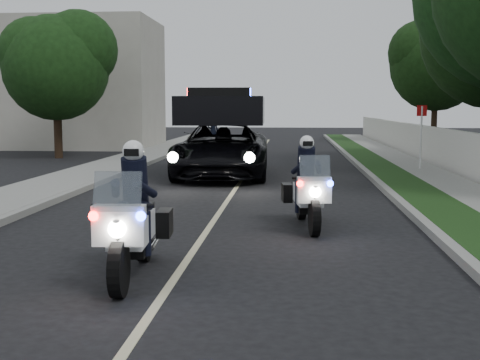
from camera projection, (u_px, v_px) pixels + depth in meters
The scene contains 17 objects.
ground at pixel (178, 273), 8.74m from camera, with size 120.00×120.00×0.00m, color black.
curb_right at pixel (378, 183), 18.30m from camera, with size 0.20×60.00×0.15m, color gray.
grass_verge at pixel (403, 183), 18.24m from camera, with size 1.20×60.00×0.16m, color #193814.
sidewalk_right at pixel (449, 184), 18.13m from camera, with size 1.40×60.00×0.16m, color gray.
curb_left at pixel (103, 180), 18.96m from camera, with size 0.20×60.00×0.15m, color gray.
sidewalk_left at pixel (68, 180), 19.05m from camera, with size 2.00×60.00×0.16m, color gray.
building_far at pixel (84, 85), 34.87m from camera, with size 8.00×6.00×7.00m, color #A8A396.
lane_marking at pixel (239, 184), 18.64m from camera, with size 0.12×50.00×0.01m, color #BFB78C.
police_moto_left at pixel (134, 277), 8.56m from camera, with size 0.77×2.19×1.86m, color white, non-canonical shape.
police_moto_right at pixel (307, 227), 12.08m from camera, with size 0.72×2.07×1.76m, color white, non-canonical shape.
police_suv at pixel (222, 176), 20.73m from camera, with size 2.93×6.33×3.08m, color black.
bicycle at pixel (213, 150), 33.04m from camera, with size 0.60×1.71×0.90m, color black.
cyclist at pixel (213, 150), 33.04m from camera, with size 0.57×0.38×1.59m, color black.
sign_post at pixel (420, 173), 21.72m from camera, with size 0.38×0.38×2.42m, color red, non-canonical shape.
tree_right_e at pixel (433, 144), 38.48m from camera, with size 5.59×5.59×9.31m, color #163310, non-canonical shape.
tree_left_near at pixel (59, 158), 28.03m from camera, with size 4.64×4.64×7.74m, color #183B13, non-canonical shape.
tree_left_far at pixel (104, 145), 37.45m from camera, with size 5.51×5.51×9.19m, color black, non-canonical shape.
Camera 1 is at (1.55, -8.43, 2.31)m, focal length 47.00 mm.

